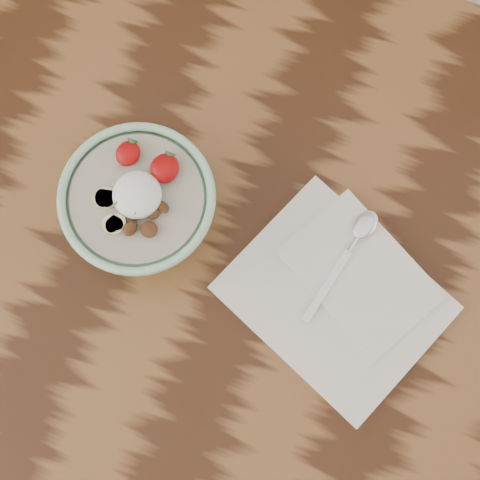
# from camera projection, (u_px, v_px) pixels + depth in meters

# --- Properties ---
(table) EXTENTS (1.60, 0.90, 0.75)m
(table) POSITION_uv_depth(u_px,v_px,m) (255.00, 260.00, 0.98)
(table) COLOR #361B0D
(table) RESTS_ON ground
(breakfast_bowl) EXTENTS (0.19, 0.19, 0.13)m
(breakfast_bowl) POSITION_uv_depth(u_px,v_px,m) (141.00, 206.00, 0.84)
(breakfast_bowl) COLOR #9FD6AE
(breakfast_bowl) RESTS_ON table
(napkin) EXTENTS (0.32, 0.30, 0.02)m
(napkin) POSITION_uv_depth(u_px,v_px,m) (340.00, 293.00, 0.87)
(napkin) COLOR white
(napkin) RESTS_ON table
(spoon) EXTENTS (0.06, 0.17, 0.01)m
(spoon) POSITION_uv_depth(u_px,v_px,m) (356.00, 240.00, 0.87)
(spoon) COLOR silver
(spoon) RESTS_ON napkin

